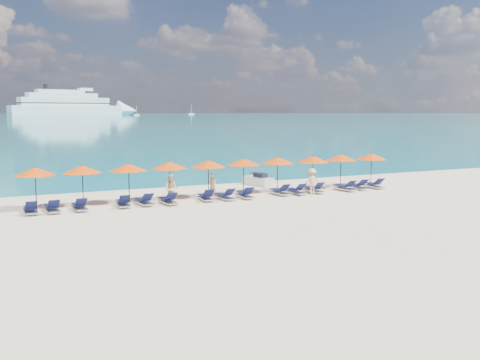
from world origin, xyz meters
name	(u,v)px	position (x,y,z in m)	size (l,w,h in m)	color
ground	(264,209)	(0.00, 0.00, 0.00)	(1400.00, 1400.00, 0.00)	beige
sea	(3,115)	(0.00, 660.00, 0.01)	(1600.00, 1300.00, 0.01)	#1FA9B2
cruise_ship	(78,106)	(67.67, 541.06, 9.53)	(133.02, 47.87, 36.62)	white
sailboat_near	(137,115)	(124.51, 528.08, 1.04)	(5.51, 1.84, 10.10)	white
sailboat_far	(191,114)	(209.67, 598.91, 1.28)	(6.82, 2.27, 12.50)	white
jetski	(259,180)	(3.88, 8.30, 0.35)	(1.41, 2.51, 0.85)	silver
beachgoer_a	(213,185)	(-0.94, 4.85, 0.74)	(0.54, 0.35, 1.48)	#D9AD7A
beachgoer_b	(171,189)	(-3.83, 3.81, 0.82)	(0.79, 0.46, 1.63)	#D9AD7A
beachgoer_c	(312,181)	(4.93, 3.18, 0.82)	(1.06, 0.49, 1.64)	#D9AD7A
umbrella_0	(35,172)	(-10.82, 4.83, 2.02)	(2.10, 2.10, 2.28)	black
umbrella_1	(82,169)	(-8.44, 4.93, 2.02)	(2.10, 2.10, 2.28)	black
umbrella_2	(129,167)	(-5.95, 4.88, 2.02)	(2.10, 2.10, 2.28)	black
umbrella_3	(169,165)	(-3.54, 5.01, 2.02)	(2.10, 2.10, 2.28)	black
umbrella_4	(208,164)	(-1.21, 4.86, 2.02)	(2.10, 2.10, 2.28)	black
umbrella_5	(244,162)	(1.20, 5.06, 2.02)	(2.10, 2.10, 2.28)	black
umbrella_6	(277,160)	(3.57, 5.08, 2.02)	(2.10, 2.10, 2.28)	black
umbrella_7	(313,159)	(6.06, 4.84, 2.02)	(2.10, 2.10, 2.28)	black
umbrella_8	(341,158)	(8.41, 5.05, 2.02)	(2.10, 2.10, 2.28)	black
umbrella_9	(372,156)	(10.81, 4.87, 2.02)	(2.10, 2.10, 2.28)	black
lounger_0	(30,209)	(-11.18, 3.82, 0.24)	(0.67, 1.72, 0.66)	silver
lounger_1	(52,208)	(-10.15, 3.76, 0.24)	(0.73, 1.74, 0.66)	silver
lounger_2	(79,206)	(-8.82, 3.73, 0.24)	(0.69, 1.72, 0.66)	silver
lounger_3	(123,203)	(-6.53, 3.81, 0.24)	(0.74, 1.74, 0.66)	silver
lounger_4	(144,201)	(-5.37, 3.86, 0.24)	(0.78, 1.75, 0.66)	silver
lounger_5	(168,200)	(-4.11, 3.57, 0.24)	(0.73, 1.74, 0.66)	silver
lounger_6	(206,197)	(-1.79, 3.79, 0.24)	(0.73, 1.74, 0.66)	silver
lounger_7	(225,196)	(-0.68, 3.61, 0.24)	(0.79, 1.75, 0.66)	silver
lounger_8	(245,194)	(0.61, 3.62, 0.24)	(0.74, 1.74, 0.66)	silver
lounger_9	(279,191)	(3.06, 3.85, 0.24)	(0.79, 1.76, 0.66)	silver
lounger_10	(296,191)	(4.09, 3.65, 0.24)	(0.75, 1.74, 0.66)	silver
lounger_11	(314,189)	(5.45, 3.71, 0.24)	(0.70, 1.73, 0.66)	silver
lounger_12	(345,187)	(7.71, 3.57, 0.24)	(0.74, 1.74, 0.66)	silver
lounger_13	(358,186)	(8.85, 3.72, 0.24)	(0.68, 1.72, 0.66)	silver
lounger_14	(374,185)	(10.16, 3.72, 0.24)	(0.69, 1.72, 0.66)	silver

